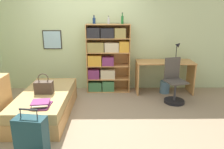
{
  "coord_description": "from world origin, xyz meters",
  "views": [
    {
      "loc": [
        0.56,
        -3.86,
        1.93
      ],
      "look_at": [
        0.6,
        0.19,
        0.75
      ],
      "focal_mm": 35.0,
      "sensor_mm": 36.0,
      "label": 1
    }
  ],
  "objects": [
    {
      "name": "desk",
      "position": [
        1.87,
        1.21,
        0.55
      ],
      "size": [
        1.35,
        0.57,
        0.78
      ],
      "color": "tan",
      "rests_on": "ground_plane"
    },
    {
      "name": "ground_plane",
      "position": [
        0.0,
        0.0,
        0.0
      ],
      "size": [
        14.0,
        14.0,
        0.0
      ],
      "primitive_type": "plane",
      "color": "gray"
    },
    {
      "name": "waste_bin",
      "position": [
        1.89,
        1.15,
        0.15
      ],
      "size": [
        0.24,
        0.24,
        0.3
      ],
      "color": "slate",
      "rests_on": "ground_plane"
    },
    {
      "name": "desk_lamp",
      "position": [
        2.17,
        1.27,
        1.09
      ],
      "size": [
        0.18,
        0.13,
        0.47
      ],
      "color": "black",
      "rests_on": "desk"
    },
    {
      "name": "handbag",
      "position": [
        -0.68,
        -0.01,
        0.57
      ],
      "size": [
        0.33,
        0.17,
        0.38
      ],
      "color": "#47382D",
      "rests_on": "bed"
    },
    {
      "name": "bottle_brown",
      "position": [
        0.53,
        1.32,
        1.71
      ],
      "size": [
        0.06,
        0.06,
        0.18
      ],
      "color": "#B7BCC1",
      "rests_on": "bookcase"
    },
    {
      "name": "wall_back",
      "position": [
        -0.0,
        1.54,
        1.3
      ],
      "size": [
        10.0,
        0.09,
        2.6
      ],
      "color": "beige",
      "rests_on": "ground_plane"
    },
    {
      "name": "book_stack_on_bed",
      "position": [
        -0.56,
        -0.59,
        0.48
      ],
      "size": [
        0.31,
        0.36,
        0.08
      ],
      "color": "#7A336B",
      "rests_on": "bed"
    },
    {
      "name": "bookcase",
      "position": [
        0.44,
        1.31,
        0.85
      ],
      "size": [
        1.03,
        0.35,
        1.64
      ],
      "color": "tan",
      "rests_on": "ground_plane"
    },
    {
      "name": "bed",
      "position": [
        -0.68,
        0.02,
        0.22
      ],
      "size": [
        0.91,
        1.86,
        0.45
      ],
      "color": "tan",
      "rests_on": "ground_plane"
    },
    {
      "name": "bottle_green",
      "position": [
        0.19,
        1.35,
        1.72
      ],
      "size": [
        0.07,
        0.07,
        0.2
      ],
      "color": "navy",
      "rests_on": "bookcase"
    },
    {
      "name": "suitcase",
      "position": [
        -0.5,
        -1.27,
        0.29
      ],
      "size": [
        0.45,
        0.27,
        0.72
      ],
      "color": "#143842",
      "rests_on": "ground_plane"
    },
    {
      "name": "bottle_clear",
      "position": [
        0.84,
        1.28,
        1.74
      ],
      "size": [
        0.06,
        0.06,
        0.26
      ],
      "color": "#1E6B2D",
      "rests_on": "bookcase"
    },
    {
      "name": "desk_chair",
      "position": [
        1.95,
        0.6,
        0.33
      ],
      "size": [
        0.49,
        0.49,
        0.97
      ],
      "color": "black",
      "rests_on": "ground_plane"
    }
  ]
}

